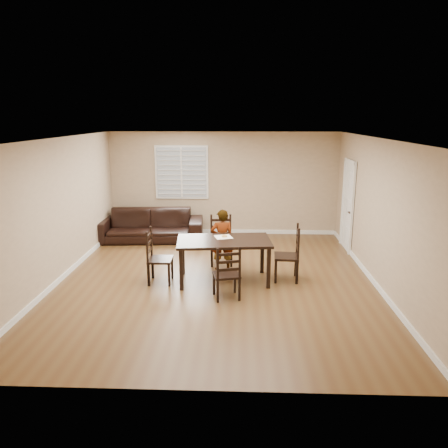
{
  "coord_description": "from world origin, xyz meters",
  "views": [
    {
      "loc": [
        0.47,
        -7.92,
        3.1
      ],
      "look_at": [
        0.13,
        0.49,
        1.0
      ],
      "focal_mm": 35.0,
      "sensor_mm": 36.0,
      "label": 1
    }
  ],
  "objects": [
    {
      "name": "ground",
      "position": [
        0.0,
        0.0,
        0.0
      ],
      "size": [
        7.0,
        7.0,
        0.0
      ],
      "primitive_type": "plane",
      "color": "brown",
      "rests_on": "ground"
    },
    {
      "name": "room",
      "position": [
        0.04,
        0.18,
        1.81
      ],
      "size": [
        6.04,
        7.04,
        2.72
      ],
      "color": "tan",
      "rests_on": "ground"
    },
    {
      "name": "dining_table",
      "position": [
        0.15,
        -0.02,
        0.73
      ],
      "size": [
        1.84,
        1.15,
        0.82
      ],
      "rotation": [
        0.0,
        0.0,
        0.1
      ],
      "color": "black",
      "rests_on": "ground"
    },
    {
      "name": "chair_near",
      "position": [
        0.04,
        1.09,
        0.48
      ],
      "size": [
        0.51,
        0.48,
        1.05
      ],
      "rotation": [
        0.0,
        0.0,
        0.09
      ],
      "color": "black",
      "rests_on": "ground"
    },
    {
      "name": "chair_far",
      "position": [
        0.25,
        -0.93,
        0.44
      ],
      "size": [
        0.52,
        0.5,
        0.97
      ],
      "rotation": [
        0.0,
        0.0,
        3.38
      ],
      "color": "black",
      "rests_on": "ground"
    },
    {
      "name": "chair_left",
      "position": [
        -1.18,
        -0.14,
        0.47
      ],
      "size": [
        0.45,
        0.48,
        1.05
      ],
      "rotation": [
        0.0,
        0.0,
        1.59
      ],
      "color": "black",
      "rests_on": "ground"
    },
    {
      "name": "chair_right",
      "position": [
        1.48,
        0.09,
        0.49
      ],
      "size": [
        0.49,
        0.52,
        1.09
      ],
      "rotation": [
        0.0,
        0.0,
        -1.64
      ],
      "color": "black",
      "rests_on": "ground"
    },
    {
      "name": "child",
      "position": [
        0.09,
        0.61,
        0.64
      ],
      "size": [
        0.5,
        0.36,
        1.27
      ],
      "primitive_type": "imported",
      "rotation": [
        0.0,
        0.0,
        3.27
      ],
      "color": "gray",
      "rests_on": "ground"
    },
    {
      "name": "napkin",
      "position": [
        0.13,
        0.18,
        0.82
      ],
      "size": [
        0.39,
        0.39,
        0.0
      ],
      "primitive_type": "cube",
      "rotation": [
        0.0,
        0.0,
        0.3
      ],
      "color": "white",
      "rests_on": "dining_table"
    },
    {
      "name": "donut",
      "position": [
        0.15,
        0.18,
        0.85
      ],
      "size": [
        0.11,
        0.11,
        0.04
      ],
      "color": "#C58E46",
      "rests_on": "napkin"
    },
    {
      "name": "sofa",
      "position": [
        -1.85,
        2.74,
        0.39
      ],
      "size": [
        2.74,
        1.22,
        0.78
      ],
      "primitive_type": "imported",
      "rotation": [
        0.0,
        0.0,
        0.07
      ],
      "color": "black",
      "rests_on": "ground"
    }
  ]
}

